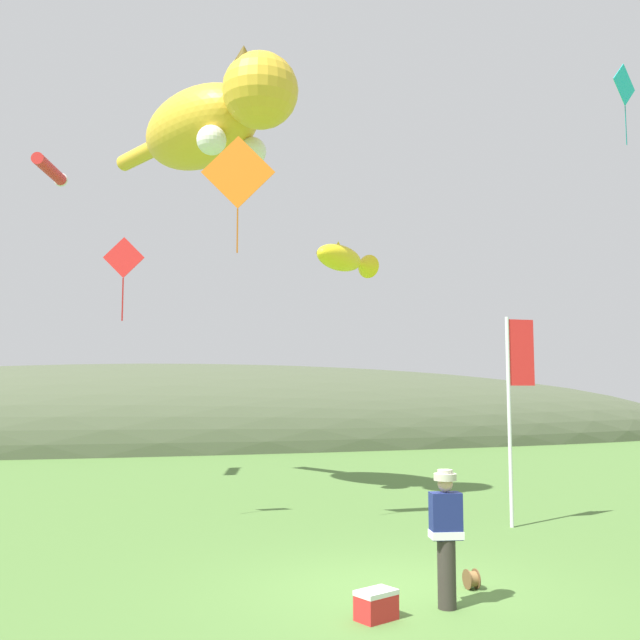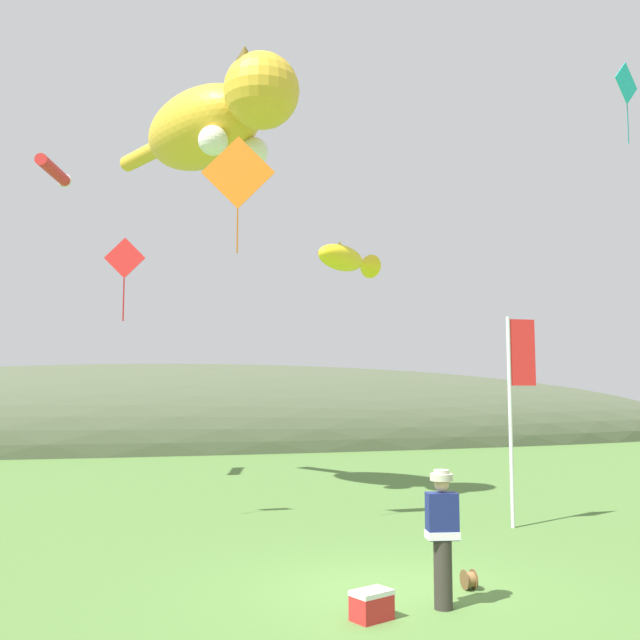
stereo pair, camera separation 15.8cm
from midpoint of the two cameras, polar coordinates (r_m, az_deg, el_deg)
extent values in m
plane|color=#517A38|center=(10.71, 5.73, -20.87)|extent=(120.00, 120.00, 0.00)
ellipsoid|color=#4C563D|center=(37.52, -10.02, -9.80)|extent=(61.10, 12.45, 8.27)
cylinder|color=#332D28|center=(9.96, 9.63, -19.38)|extent=(0.24, 0.24, 0.88)
cube|color=navy|center=(9.81, 9.56, -15.18)|extent=(0.43, 0.30, 0.60)
cube|color=white|center=(9.85, 9.58, -16.56)|extent=(0.46, 0.33, 0.10)
sphere|color=tan|center=(9.75, 9.52, -12.81)|extent=(0.20, 0.20, 0.20)
cylinder|color=#B2AD99|center=(9.74, 9.51, -12.28)|extent=(0.30, 0.30, 0.09)
cylinder|color=#B2AD99|center=(9.73, 9.50, -11.93)|extent=(0.20, 0.20, 0.07)
cylinder|color=olive|center=(10.99, 11.59, -19.64)|extent=(0.14, 0.21, 0.21)
cylinder|color=brown|center=(10.96, 11.26, -19.68)|extent=(0.02, 0.28, 0.28)
cylinder|color=brown|center=(11.02, 11.93, -19.59)|extent=(0.02, 0.28, 0.28)
cube|color=red|center=(9.49, 4.01, -21.96)|extent=(0.57, 0.48, 0.30)
cube|color=white|center=(9.44, 4.00, -20.91)|extent=(0.58, 0.49, 0.06)
cylinder|color=silver|center=(15.50, 14.63, -7.80)|extent=(0.08, 0.08, 4.36)
cube|color=red|center=(15.67, 15.51, -2.52)|extent=(0.60, 0.03, 1.40)
ellipsoid|color=gold|center=(20.19, -9.79, 14.86)|extent=(3.96, 4.88, 2.06)
ellipsoid|color=white|center=(19.90, -9.49, 14.03)|extent=(2.37, 3.07, 1.13)
sphere|color=gold|center=(18.22, -5.05, 17.81)|extent=(1.85, 1.85, 1.85)
cone|color=#503E10|center=(18.78, -3.72, 19.32)|extent=(0.88, 0.88, 0.62)
cone|color=#503E10|center=(18.23, -6.40, 20.15)|extent=(0.88, 0.88, 0.62)
sphere|color=white|center=(19.05, -5.71, 13.28)|extent=(0.74, 0.74, 0.74)
sphere|color=white|center=(18.38, -8.93, 14.03)|extent=(0.74, 0.74, 0.74)
cylinder|color=gold|center=(22.93, -14.31, 12.71)|extent=(1.45, 2.25, 0.49)
ellipsoid|color=yellow|center=(17.98, 1.31, 4.99)|extent=(1.81, 1.71, 0.64)
cone|color=yellow|center=(19.00, 3.23, 4.42)|extent=(0.86, 0.87, 0.64)
cone|color=yellow|center=(17.98, 1.22, 5.87)|extent=(0.42, 0.42, 0.30)
sphere|color=black|center=(17.61, -0.32, 5.38)|extent=(0.15, 0.15, 0.15)
cylinder|color=red|center=(23.40, -21.00, 11.18)|extent=(0.84, 2.16, 0.36)
torus|color=white|center=(24.38, -20.20, 10.48)|extent=(0.44, 0.16, 0.44)
cube|color=red|center=(15.57, -15.71, 4.84)|extent=(0.85, 0.23, 0.87)
cylinder|color=black|center=(15.58, -15.71, 4.83)|extent=(0.57, 0.16, 0.02)
cube|color=maroon|center=(15.44, -15.80, 1.60)|extent=(0.03, 0.02, 0.90)
cube|color=#19BFBF|center=(18.04, 22.92, 16.96)|extent=(0.89, 0.42, 0.97)
cylinder|color=black|center=(18.04, 22.89, 16.95)|extent=(0.60, 0.29, 0.02)
cube|color=#118585|center=(17.70, 23.04, 14.15)|extent=(0.03, 0.02, 0.90)
cube|color=orange|center=(14.74, -6.89, 11.67)|extent=(1.45, 0.41, 1.50)
cylinder|color=black|center=(14.75, -6.89, 11.65)|extent=(0.98, 0.28, 0.02)
cube|color=#A95011|center=(14.43, -6.94, 7.11)|extent=(0.03, 0.02, 0.90)
camera|label=1|loc=(0.08, -90.32, 0.03)|focal=40.00mm
camera|label=2|loc=(0.08, 89.68, -0.03)|focal=40.00mm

